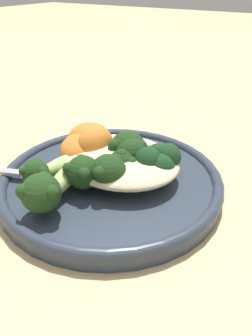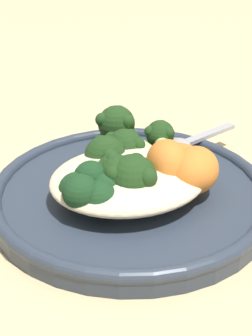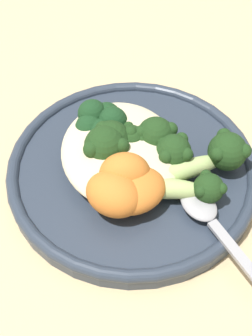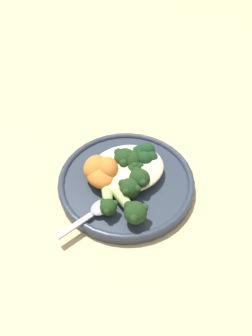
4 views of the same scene
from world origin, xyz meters
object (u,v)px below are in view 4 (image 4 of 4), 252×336
(plate, at_px, (126,182))
(kale_tuft, at_px, (143,156))
(broccoli_stalk_1, at_px, (128,204))
(broccoli_stalk_2, at_px, (126,187))
(sweet_potato_chunk_0, at_px, (101,176))
(sweet_potato_chunk_1, at_px, (108,169))
(broccoli_stalk_5, at_px, (128,164))
(broccoli_stalk_4, at_px, (128,171))
(broccoli_stalk_0, at_px, (108,195))
(quinoa_mound, at_px, (127,168))
(spoon, at_px, (97,210))
(broccoli_stalk_6, at_px, (123,161))
(broccoli_stalk_3, at_px, (135,178))
(sweet_potato_chunk_2, at_px, (96,168))

(plate, height_order, kale_tuft, kale_tuft)
(broccoli_stalk_1, bearing_deg, broccoli_stalk_2, 154.12)
(sweet_potato_chunk_0, bearing_deg, kale_tuft, -167.89)
(sweet_potato_chunk_1, bearing_deg, broccoli_stalk_5, -173.38)
(broccoli_stalk_5, height_order, sweet_potato_chunk_0, broccoli_stalk_5)
(broccoli_stalk_4, height_order, kale_tuft, kale_tuft)
(plate, height_order, broccoli_stalk_0, broccoli_stalk_0)
(kale_tuft, bearing_deg, broccoli_stalk_5, 14.47)
(plate, distance_m, kale_tuft, 0.06)
(quinoa_mound, xyz_separation_m, spoon, (0.07, 0.06, -0.01))
(broccoli_stalk_1, bearing_deg, kale_tuft, 134.04)
(broccoli_stalk_0, height_order, sweet_potato_chunk_0, sweet_potato_chunk_0)
(broccoli_stalk_0, xyz_separation_m, broccoli_stalk_6, (-0.05, -0.06, 0.01))
(broccoli_stalk_3, bearing_deg, broccoli_stalk_2, -116.16)
(broccoli_stalk_5, bearing_deg, sweet_potato_chunk_2, 160.95)
(broccoli_stalk_6, bearing_deg, sweet_potato_chunk_2, 156.16)
(quinoa_mound, distance_m, broccoli_stalk_0, 0.07)
(broccoli_stalk_5, bearing_deg, broccoli_stalk_0, -147.70)
(quinoa_mound, xyz_separation_m, sweet_potato_chunk_0, (0.05, 0.00, 0.00))
(broccoli_stalk_6, height_order, sweet_potato_chunk_0, broccoli_stalk_6)
(quinoa_mound, height_order, sweet_potato_chunk_0, sweet_potato_chunk_0)
(quinoa_mound, bearing_deg, sweet_potato_chunk_1, -2.10)
(quinoa_mound, distance_m, sweet_potato_chunk_2, 0.06)
(broccoli_stalk_5, bearing_deg, broccoli_stalk_6, 124.78)
(quinoa_mound, relative_size, sweet_potato_chunk_1, 2.88)
(broccoli_stalk_0, height_order, broccoli_stalk_1, broccoli_stalk_1)
(broccoli_stalk_2, distance_m, broccoli_stalk_5, 0.05)
(broccoli_stalk_1, relative_size, broccoli_stalk_3, 1.25)
(broccoli_stalk_3, height_order, broccoli_stalk_5, broccoli_stalk_5)
(broccoli_stalk_4, relative_size, sweet_potato_chunk_1, 1.80)
(plate, xyz_separation_m, sweet_potato_chunk_0, (0.04, -0.01, 0.03))
(broccoli_stalk_2, bearing_deg, sweet_potato_chunk_2, -177.56)
(broccoli_stalk_1, distance_m, spoon, 0.05)
(plate, xyz_separation_m, broccoli_stalk_3, (-0.01, 0.02, 0.03))
(plate, xyz_separation_m, broccoli_stalk_1, (0.02, 0.06, 0.03))
(broccoli_stalk_3, height_order, broccoli_stalk_4, broccoli_stalk_3)
(sweet_potato_chunk_2, bearing_deg, plate, 152.43)
(broccoli_stalk_5, xyz_separation_m, broccoli_stalk_6, (0.01, -0.01, 0.00))
(sweet_potato_chunk_2, height_order, spoon, sweet_potato_chunk_2)
(spoon, bearing_deg, broccoli_stalk_6, -154.02)
(broccoli_stalk_2, distance_m, sweet_potato_chunk_1, 0.05)
(broccoli_stalk_1, bearing_deg, sweet_potato_chunk_2, -173.98)
(broccoli_stalk_3, xyz_separation_m, broccoli_stalk_6, (0.01, -0.04, 0.00))
(broccoli_stalk_4, distance_m, spoon, 0.09)
(plate, height_order, spoon, spoon)
(broccoli_stalk_6, bearing_deg, broccoli_stalk_0, -151.55)
(quinoa_mound, bearing_deg, broccoli_stalk_6, -76.40)
(quinoa_mound, relative_size, sweet_potato_chunk_0, 2.26)
(sweet_potato_chunk_0, bearing_deg, broccoli_stalk_1, 109.09)
(sweet_potato_chunk_1, xyz_separation_m, kale_tuft, (-0.07, -0.01, -0.00))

